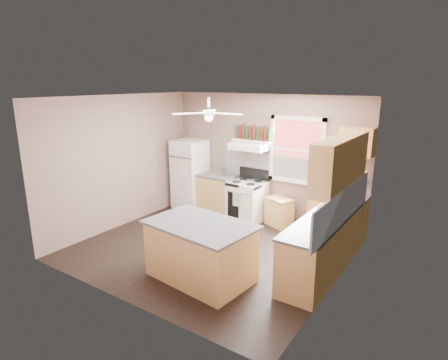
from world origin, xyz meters
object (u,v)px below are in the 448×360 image
Objects in this scene: refrigerator at (190,174)px; island at (201,252)px; toaster at (219,171)px; cart at (279,213)px; stove at (247,201)px.

island is (2.24, -2.53, -0.38)m from refrigerator.
cart is (1.50, 0.05, -0.72)m from toaster.
refrigerator reaches higher than island.
toaster is 0.33× the size of stove.
toaster is 3.03m from island.
cart is (2.28, 0.11, -0.54)m from refrigerator.
stove and island have the same top height.
toaster is at bearing 6.72° from refrigerator.
stove is at bearing -4.14° from toaster.
toaster is 0.96m from stove.
stove is (1.55, 0.02, -0.38)m from refrigerator.
cart is at bearing 95.05° from island.
refrigerator reaches higher than stove.
refrigerator is 3.02× the size of cart.
island is at bearing -68.72° from cart.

